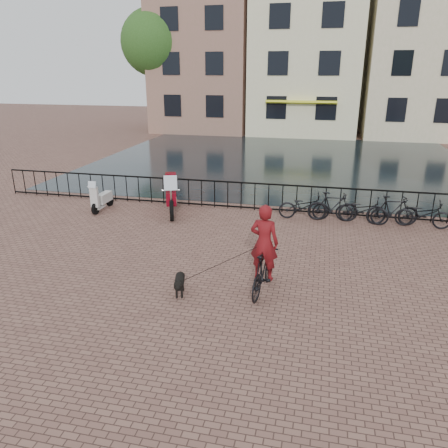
% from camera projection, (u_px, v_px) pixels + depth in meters
% --- Properties ---
extents(ground, '(100.00, 100.00, 0.00)m').
position_uv_depth(ground, '(190.00, 331.00, 8.61)').
color(ground, brown).
rests_on(ground, ground).
extents(canal_water, '(20.00, 20.00, 0.00)m').
position_uv_depth(canal_water, '(281.00, 160.00, 24.48)').
color(canal_water, black).
rests_on(canal_water, ground).
extents(railing, '(20.00, 0.05, 1.02)m').
position_uv_depth(railing, '(255.00, 197.00, 15.78)').
color(railing, black).
rests_on(railing, ground).
extents(canal_house_left, '(7.50, 9.00, 12.80)m').
position_uv_depth(canal_house_left, '(208.00, 48.00, 35.55)').
color(canal_house_left, '#896650').
rests_on(canal_house_left, ground).
extents(canal_house_mid, '(8.00, 9.50, 11.80)m').
position_uv_depth(canal_house_mid, '(307.00, 54.00, 34.04)').
color(canal_house_mid, beige).
rests_on(canal_house_mid, ground).
extents(canal_house_right, '(7.00, 9.00, 13.30)m').
position_uv_depth(canal_house_right, '(418.00, 43.00, 32.11)').
color(canal_house_right, '#C4BD91').
rests_on(canal_house_right, ground).
extents(tree_far_left, '(5.04, 5.04, 9.27)m').
position_uv_depth(tree_far_left, '(154.00, 43.00, 33.42)').
color(tree_far_left, black).
rests_on(tree_far_left, ground).
extents(cyclist, '(0.84, 1.86, 2.47)m').
position_uv_depth(cyclist, '(264.00, 255.00, 9.81)').
color(cyclist, black).
rests_on(cyclist, ground).
extents(dog, '(0.44, 0.82, 0.53)m').
position_uv_depth(dog, '(180.00, 284.00, 9.92)').
color(dog, black).
rests_on(dog, ground).
extents(motorcycle, '(1.26, 2.31, 1.62)m').
position_uv_depth(motorcycle, '(171.00, 191.00, 15.39)').
color(motorcycle, maroon).
rests_on(motorcycle, ground).
extents(scooter, '(0.41, 1.34, 1.24)m').
position_uv_depth(scooter, '(102.00, 193.00, 15.75)').
color(scooter, beige).
rests_on(scooter, ground).
extents(parked_bike_0, '(1.77, 0.77, 0.90)m').
position_uv_depth(parked_bike_0, '(304.00, 206.00, 14.87)').
color(parked_bike_0, black).
rests_on(parked_bike_0, ground).
extents(parked_bike_1, '(1.69, 0.59, 1.00)m').
position_uv_depth(parked_bike_1, '(333.00, 207.00, 14.65)').
color(parked_bike_1, black).
rests_on(parked_bike_1, ground).
extents(parked_bike_2, '(1.79, 0.85, 0.90)m').
position_uv_depth(parked_bike_2, '(362.00, 210.00, 14.47)').
color(parked_bike_2, black).
rests_on(parked_bike_2, ground).
extents(parked_bike_3, '(1.71, 0.69, 1.00)m').
position_uv_depth(parked_bike_3, '(392.00, 211.00, 14.25)').
color(parked_bike_3, black).
rests_on(parked_bike_3, ground).
extents(parked_bike_4, '(1.75, 0.72, 0.90)m').
position_uv_depth(parked_bike_4, '(423.00, 214.00, 14.07)').
color(parked_bike_4, black).
rests_on(parked_bike_4, ground).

